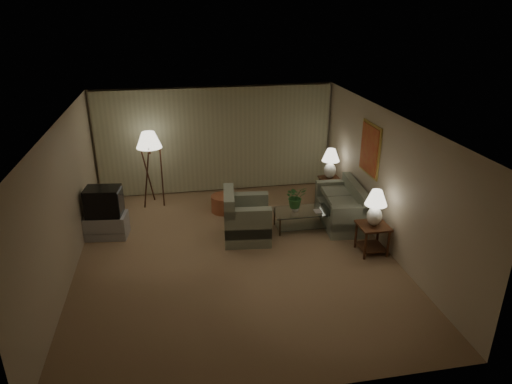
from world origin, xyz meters
TOP-DOWN VIEW (x-y plane):
  - ground at (0.00, 0.00)m, footprint 7.00×7.00m
  - room_shell at (0.02, 1.51)m, footprint 6.04×7.02m
  - sofa at (2.50, 0.98)m, footprint 1.76×1.09m
  - armchair at (0.34, 0.66)m, footprint 1.19×1.15m
  - side_table_near at (2.65, -0.37)m, footprint 0.57×0.57m
  - side_table_far at (2.65, 2.23)m, footprint 0.48×0.41m
  - table_lamp_near at (2.65, -0.37)m, footprint 0.42×0.42m
  - table_lamp_far at (2.65, 2.23)m, footprint 0.43×0.43m
  - coffee_table at (1.57, 0.88)m, footprint 1.22×0.67m
  - tv_cabinet at (-2.55, 1.26)m, footprint 0.96×0.72m
  - crt_tv at (-2.55, 1.26)m, footprint 0.81×0.66m
  - floor_lamp at (-1.62, 2.76)m, footprint 0.59×0.59m
  - ottoman at (0.01, 2.06)m, footprint 0.65×0.65m
  - vase at (1.42, 0.88)m, footprint 0.20×0.20m
  - flowers at (1.42, 0.88)m, footprint 0.49×0.44m
  - book at (1.82, 0.78)m, footprint 0.16×0.21m

SIDE VIEW (x-z plane):
  - ground at x=0.00m, z-range 0.00..0.00m
  - ottoman at x=0.01m, z-range 0.00..0.39m
  - tv_cabinet at x=-2.55m, z-range 0.00..0.50m
  - coffee_table at x=1.57m, z-range 0.07..0.49m
  - sofa at x=2.50m, z-range 0.00..0.72m
  - side_table_far at x=2.65m, z-range 0.10..0.70m
  - side_table_near at x=2.65m, z-range 0.11..0.71m
  - armchair at x=0.34m, z-range 0.00..0.83m
  - book at x=1.82m, z-range 0.41..0.43m
  - vase at x=1.42m, z-range 0.41..0.58m
  - crt_tv at x=-2.55m, z-range 0.50..1.10m
  - flowers at x=1.42m, z-range 0.58..1.07m
  - floor_lamp at x=-1.62m, z-range 0.04..1.87m
  - table_lamp_near at x=2.65m, z-range 0.67..1.39m
  - table_lamp_far at x=2.65m, z-range 0.67..1.40m
  - room_shell at x=0.02m, z-range 0.39..3.11m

